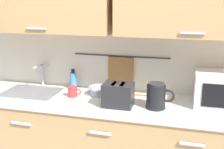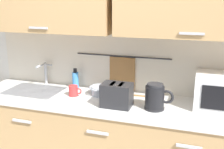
% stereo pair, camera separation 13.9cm
% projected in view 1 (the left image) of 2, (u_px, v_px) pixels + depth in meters
% --- Properties ---
extents(counter_unit, '(2.53, 0.64, 0.90)m').
position_uv_depth(counter_unit, '(109.00, 146.00, 2.55)').
color(counter_unit, tan).
rests_on(counter_unit, ground).
extents(back_wall_assembly, '(3.70, 0.41, 2.50)m').
position_uv_depth(back_wall_assembly, '(117.00, 25.00, 2.48)').
color(back_wall_assembly, silver).
rests_on(back_wall_assembly, ground).
extents(sink_faucet, '(0.09, 0.17, 0.22)m').
position_uv_depth(sink_faucet, '(41.00, 72.00, 2.79)').
color(sink_faucet, '#B2B5BA').
rests_on(sink_faucet, counter_unit).
extents(microwave, '(0.46, 0.35, 0.27)m').
position_uv_depth(microwave, '(224.00, 90.00, 2.27)').
color(microwave, white).
rests_on(microwave, counter_unit).
extents(electric_kettle, '(0.23, 0.16, 0.21)m').
position_uv_depth(electric_kettle, '(156.00, 96.00, 2.23)').
color(electric_kettle, black).
rests_on(electric_kettle, counter_unit).
extents(dish_soap_bottle, '(0.06, 0.06, 0.20)m').
position_uv_depth(dish_soap_bottle, '(73.00, 80.00, 2.70)').
color(dish_soap_bottle, '#3F8CD8').
rests_on(dish_soap_bottle, counter_unit).
extents(mug_near_sink, '(0.12, 0.08, 0.09)m').
position_uv_depth(mug_near_sink, '(73.00, 92.00, 2.50)').
color(mug_near_sink, red).
rests_on(mug_near_sink, counter_unit).
extents(mixing_bowl, '(0.21, 0.21, 0.08)m').
position_uv_depth(mixing_bowl, '(100.00, 90.00, 2.54)').
color(mixing_bowl, '#A5ADB7').
rests_on(mixing_bowl, counter_unit).
extents(toaster, '(0.26, 0.17, 0.19)m').
position_uv_depth(toaster, '(118.00, 95.00, 2.27)').
color(toaster, '#232326').
rests_on(toaster, counter_unit).
extents(wooden_spoon, '(0.28, 0.04, 0.01)m').
position_uv_depth(wooden_spoon, '(151.00, 96.00, 2.51)').
color(wooden_spoon, '#9E7042').
rests_on(wooden_spoon, counter_unit).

